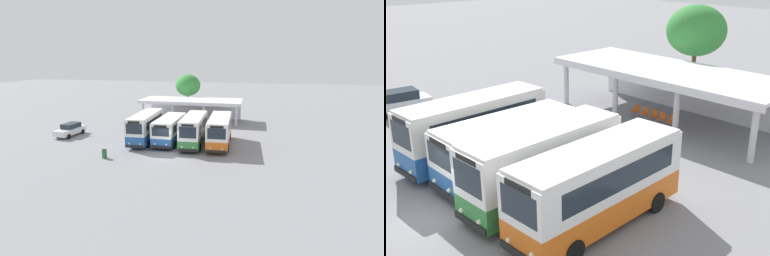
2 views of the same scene
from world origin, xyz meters
TOP-DOWN VIEW (x-y plane):
  - ground_plane at (0.00, 0.00)m, footprint 180.00×180.00m
  - city_bus_nearest_orange at (-4.04, 4.63)m, footprint 2.57×8.06m
  - city_bus_second_in_row at (-1.09, 4.68)m, footprint 2.52×7.30m
  - city_bus_middle_cream at (1.86, 4.44)m, footprint 2.54×7.74m
  - city_bus_fourth_amber at (4.81, 4.77)m, footprint 2.65×8.09m
  - parked_car_flank at (-14.53, 4.97)m, footprint 2.17×4.43m
  - terminal_canopy at (-1.25, 18.01)m, footprint 15.76×5.89m
  - waiting_chair_end_by_column at (-2.90, 16.17)m, footprint 0.46×0.46m
  - waiting_chair_second_from_end at (-2.16, 16.21)m, footprint 0.46×0.46m
  - waiting_chair_middle_seat at (-1.42, 16.21)m, footprint 0.46×0.46m
  - waiting_chair_fourth_seat at (-0.68, 16.08)m, footprint 0.46×0.46m
  - waiting_chair_fifth_seat at (0.05, 16.08)m, footprint 0.46×0.46m
  - roadside_tree_behind_canopy at (-3.12, 22.95)m, footprint 4.37×4.37m
  - litter_bin_apron at (-5.95, -2.04)m, footprint 0.49×0.49m

SIDE VIEW (x-z plane):
  - ground_plane at x=0.00m, z-range 0.00..0.00m
  - litter_bin_apron at x=-5.95m, z-range 0.01..0.91m
  - waiting_chair_end_by_column at x=-2.90m, z-range 0.09..0.95m
  - waiting_chair_second_from_end at x=-2.16m, z-range 0.09..0.95m
  - waiting_chair_middle_seat at x=-1.42m, z-range 0.09..0.95m
  - waiting_chair_fourth_seat at x=-0.68m, z-range 0.09..0.95m
  - waiting_chair_fifth_seat at x=0.05m, z-range 0.09..0.95m
  - parked_car_flank at x=-14.53m, z-range 0.02..1.64m
  - city_bus_second_in_row at x=-1.09m, z-range 0.17..3.22m
  - city_bus_fourth_amber at x=4.81m, z-range 0.17..3.52m
  - city_bus_middle_cream at x=1.86m, z-range 0.17..3.58m
  - city_bus_nearest_orange at x=-4.04m, z-range 0.17..3.59m
  - terminal_canopy at x=-1.25m, z-range 0.96..4.36m
  - roadside_tree_behind_canopy at x=-3.12m, z-range 1.60..8.54m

